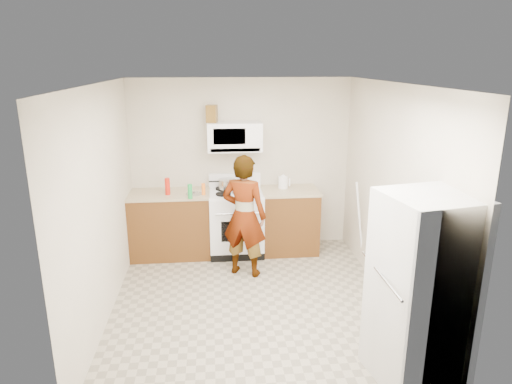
{
  "coord_description": "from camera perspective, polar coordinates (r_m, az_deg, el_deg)",
  "views": [
    {
      "loc": [
        -0.42,
        -4.76,
        2.73
      ],
      "look_at": [
        0.1,
        0.55,
        1.19
      ],
      "focal_mm": 32.0,
      "sensor_mm": 36.0,
      "label": 1
    }
  ],
  "objects": [
    {
      "name": "right_wall",
      "position": [
        5.37,
        16.63,
        -0.55
      ],
      "size": [
        0.02,
        3.6,
        2.5
      ],
      "primitive_type": "cube",
      "color": "beige",
      "rests_on": "floor"
    },
    {
      "name": "person",
      "position": [
        5.87,
        -1.49,
        -3.02
      ],
      "size": [
        0.69,
        0.59,
        1.61
      ],
      "primitive_type": "imported",
      "rotation": [
        0.0,
        0.0,
        2.72
      ],
      "color": "tan",
      "rests_on": "floor"
    },
    {
      "name": "jug",
      "position": [
        6.41,
        -5.55,
        9.72
      ],
      "size": [
        0.17,
        0.17,
        0.24
      ],
      "primitive_type": "cube",
      "rotation": [
        0.0,
        0.0,
        -0.23
      ],
      "color": "brown",
      "rests_on": "microwave"
    },
    {
      "name": "bottle_spray",
      "position": [
        6.42,
        -11.01,
        0.7
      ],
      "size": [
        0.09,
        0.09,
        0.24
      ],
      "primitive_type": "cylinder",
      "rotation": [
        0.0,
        0.0,
        0.38
      ],
      "color": "red",
      "rests_on": "counter_left"
    },
    {
      "name": "fridge",
      "position": [
        4.2,
        19.95,
        -11.5
      ],
      "size": [
        0.82,
        0.82,
        1.7
      ],
      "primitive_type": "cube",
      "rotation": [
        0.0,
        0.0,
        0.19
      ],
      "color": "silver",
      "rests_on": "floor"
    },
    {
      "name": "counter_left",
      "position": [
        6.53,
        -10.81,
        -0.25
      ],
      "size": [
        1.14,
        0.64,
        0.03
      ],
      "primitive_type": "cube",
      "color": "tan",
      "rests_on": "cabinet_left"
    },
    {
      "name": "cabinet_left",
      "position": [
        6.68,
        -10.6,
        -4.1
      ],
      "size": [
        1.12,
        0.62,
        0.9
      ],
      "primitive_type": "cube",
      "color": "#593015",
      "rests_on": "floor"
    },
    {
      "name": "pot_lid",
      "position": [
        6.41,
        -7.75,
        -0.22
      ],
      "size": [
        0.28,
        0.28,
        0.01
      ],
      "primitive_type": "cylinder",
      "rotation": [
        0.0,
        0.0,
        -0.24
      ],
      "color": "silver",
      "rests_on": "counter_left"
    },
    {
      "name": "broom",
      "position": [
        6.34,
        12.86,
        -3.84
      ],
      "size": [
        0.24,
        0.15,
        1.19
      ],
      "primitive_type": "cylinder",
      "rotation": [
        0.14,
        -0.14,
        -0.26
      ],
      "color": "white",
      "rests_on": "floor"
    },
    {
      "name": "back_wall",
      "position": [
        6.72,
        -1.87,
        3.43
      ],
      "size": [
        3.2,
        0.02,
        2.5
      ],
      "primitive_type": "cube",
      "color": "beige",
      "rests_on": "floor"
    },
    {
      "name": "microwave",
      "position": [
        6.46,
        -2.7,
        6.95
      ],
      "size": [
        0.76,
        0.38,
        0.4
      ],
      "primitive_type": "cube",
      "color": "white",
      "rests_on": "back_wall"
    },
    {
      "name": "counter_right",
      "position": [
        6.6,
        4.23,
        0.16
      ],
      "size": [
        0.82,
        0.64,
        0.03
      ],
      "primitive_type": "cube",
      "color": "tan",
      "rests_on": "cabinet_right"
    },
    {
      "name": "gas_range",
      "position": [
        6.64,
        -2.5,
        -3.63
      ],
      "size": [
        0.76,
        0.65,
        1.13
      ],
      "color": "white",
      "rests_on": "floor"
    },
    {
      "name": "tray",
      "position": [
        6.41,
        -1.82,
        0.07
      ],
      "size": [
        0.29,
        0.23,
        0.05
      ],
      "primitive_type": "cube",
      "rotation": [
        0.0,
        0.0,
        0.32
      ],
      "color": "white",
      "rests_on": "gas_range"
    },
    {
      "name": "bottle_green_cap",
      "position": [
        6.19,
        -8.25,
        0.07
      ],
      "size": [
        0.08,
        0.08,
        0.2
      ],
      "primitive_type": "cylinder",
      "rotation": [
        0.0,
        0.0,
        -0.27
      ],
      "color": "green",
      "rests_on": "counter_left"
    },
    {
      "name": "saucepan",
      "position": [
        6.56,
        -3.66,
        1.0
      ],
      "size": [
        0.3,
        0.3,
        0.13
      ],
      "primitive_type": "cylinder",
      "rotation": [
        0.0,
        0.0,
        0.32
      ],
      "color": "#B8B9BD",
      "rests_on": "gas_range"
    },
    {
      "name": "floor",
      "position": [
        5.5,
        -0.49,
        -13.61
      ],
      "size": [
        3.6,
        3.6,
        0.0
      ],
      "primitive_type": "plane",
      "color": "gray",
      "rests_on": "ground"
    },
    {
      "name": "cabinet_right",
      "position": [
        6.74,
        4.15,
        -3.67
      ],
      "size": [
        0.8,
        0.62,
        0.9
      ],
      "primitive_type": "cube",
      "color": "#593015",
      "rests_on": "floor"
    },
    {
      "name": "bottle_hot_sauce",
      "position": [
        6.34,
        -6.59,
        0.35
      ],
      "size": [
        0.06,
        0.06,
        0.16
      ],
      "primitive_type": "cylinder",
      "rotation": [
        0.0,
        0.0,
        -0.26
      ],
      "color": "orange",
      "rests_on": "counter_left"
    },
    {
      "name": "kettle",
      "position": [
        6.64,
        3.41,
        1.21
      ],
      "size": [
        0.19,
        0.19,
        0.17
      ],
      "primitive_type": "cylinder",
      "rotation": [
        0.0,
        0.0,
        0.43
      ],
      "color": "white",
      "rests_on": "counter_right"
    }
  ]
}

